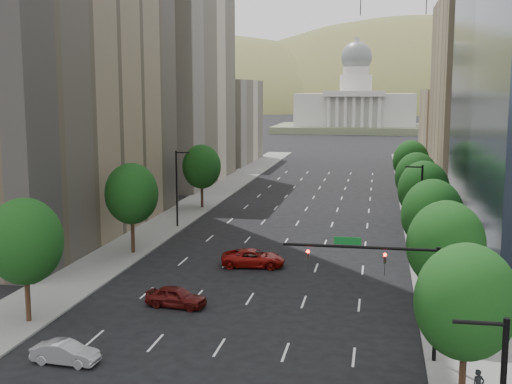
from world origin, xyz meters
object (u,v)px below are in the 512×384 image
Objects in this scene: car_maroon at (176,297)px; car_silver at (65,353)px; traffic_signal at (394,276)px; capitol at (355,109)px; car_red_far at (253,258)px.

car_silver is at bearing 170.97° from car_maroon.
capitol reaches higher than traffic_signal.
traffic_signal is at bearing -107.28° from car_maroon.
capitol is 212.77m from car_maroon.
car_maroon is 12.74m from car_red_far.
capitol is (-10.53, 219.71, 3.40)m from traffic_signal.
car_red_far is (-12.03, 19.39, -4.37)m from traffic_signal.
car_maroon is (-15.53, 7.14, -4.39)m from traffic_signal.
car_red_far reaches higher than car_maroon.
traffic_signal is 17.65m from car_maroon.
traffic_signal is 2.00× the size of car_maroon.
car_maroon is at bearing -12.85° from car_silver.
traffic_signal is at bearing -87.26° from capitol.
capitol is 224.03m from car_silver.
car_red_far is at bearing -12.59° from car_silver.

